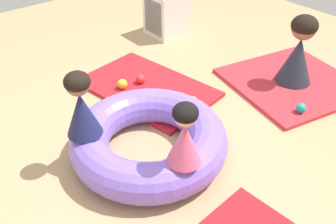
# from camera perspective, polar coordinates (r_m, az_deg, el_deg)

# --- Properties ---
(ground_plane) EXTENTS (8.00, 8.00, 0.00)m
(ground_plane) POSITION_cam_1_polar(r_m,az_deg,el_deg) (3.06, -2.79, -7.66)
(ground_plane) COLOR tan
(gym_mat_front) EXTENTS (1.48, 1.06, 0.04)m
(gym_mat_front) POSITION_cam_1_polar(r_m,az_deg,el_deg) (3.91, -3.10, 3.70)
(gym_mat_front) COLOR red
(gym_mat_front) RESTS_ON ground
(gym_mat_far_right) EXTENTS (1.44, 1.47, 0.04)m
(gym_mat_far_right) POSITION_cam_1_polar(r_m,az_deg,el_deg) (4.21, 18.37, 4.34)
(gym_mat_far_right) COLOR red
(gym_mat_far_right) RESTS_ON ground
(inflatable_cushion) EXTENTS (1.28, 1.28, 0.31)m
(inflatable_cushion) POSITION_cam_1_polar(r_m,az_deg,el_deg) (3.03, -2.91, -4.21)
(inflatable_cushion) COLOR #8466E0
(inflatable_cushion) RESTS_ON ground
(child_in_navy) EXTENTS (0.29, 0.29, 0.53)m
(child_in_navy) POSITION_cam_1_polar(r_m,az_deg,el_deg) (2.76, -13.16, 1.05)
(child_in_navy) COLOR navy
(child_in_navy) RESTS_ON inflatable_cushion
(child_in_pink) EXTENTS (0.30, 0.30, 0.48)m
(child_in_pink) POSITION_cam_1_polar(r_m,az_deg,el_deg) (2.46, 2.50, -3.51)
(child_in_pink) COLOR #E5608E
(child_in_pink) RESTS_ON inflatable_cushion
(adult_seated) EXTENTS (0.39, 0.39, 0.73)m
(adult_seated) POSITION_cam_1_polar(r_m,az_deg,el_deg) (4.04, 19.36, 8.83)
(adult_seated) COLOR #232D3D
(adult_seated) RESTS_ON gym_mat_far_right
(play_ball_green) EXTENTS (0.10, 0.10, 0.10)m
(play_ball_green) POSITION_cam_1_polar(r_m,az_deg,el_deg) (3.58, 3.73, 1.65)
(play_ball_green) COLOR green
(play_ball_green) RESTS_ON gym_mat_front
(play_ball_yellow) EXTENTS (0.10, 0.10, 0.10)m
(play_ball_yellow) POSITION_cam_1_polar(r_m,az_deg,el_deg) (3.86, -6.98, 4.26)
(play_ball_yellow) COLOR yellow
(play_ball_yellow) RESTS_ON gym_mat_front
(play_ball_teal) EXTENTS (0.09, 0.09, 0.09)m
(play_ball_teal) POSITION_cam_1_polar(r_m,az_deg,el_deg) (3.70, 19.64, 0.56)
(play_ball_teal) COLOR teal
(play_ball_teal) RESTS_ON gym_mat_far_right
(play_ball_red) EXTENTS (0.10, 0.10, 0.10)m
(play_ball_red) POSITION_cam_1_polar(r_m,az_deg,el_deg) (3.93, -4.22, 5.07)
(play_ball_red) COLOR red
(play_ball_red) RESTS_ON gym_mat_front
(storage_cube) EXTENTS (0.44, 0.44, 0.56)m
(storage_cube) POSITION_cam_1_polar(r_m,az_deg,el_deg) (5.02, -0.51, 14.74)
(storage_cube) COLOR white
(storage_cube) RESTS_ON ground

